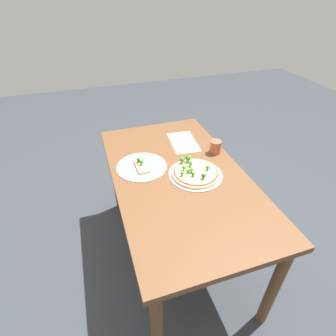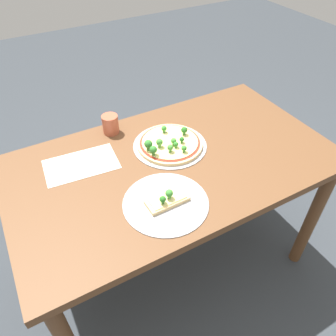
% 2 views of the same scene
% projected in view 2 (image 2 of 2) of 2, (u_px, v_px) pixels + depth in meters
% --- Properties ---
extents(ground_plane, '(8.00, 8.00, 0.00)m').
position_uv_depth(ground_plane, '(172.00, 259.00, 1.87)').
color(ground_plane, '#33383D').
extents(dining_table, '(1.36, 0.78, 0.75)m').
position_uv_depth(dining_table, '(173.00, 177.00, 1.44)').
color(dining_table, brown).
rests_on(dining_table, ground_plane).
extents(pizza_tray_whole, '(0.32, 0.32, 0.07)m').
position_uv_depth(pizza_tray_whole, '(169.00, 144.00, 1.43)').
color(pizza_tray_whole, '#A3A3A8').
rests_on(pizza_tray_whole, dining_table).
extents(pizza_tray_slice, '(0.31, 0.31, 0.06)m').
position_uv_depth(pizza_tray_slice, '(166.00, 201.00, 1.19)').
color(pizza_tray_slice, '#A3A3A8').
rests_on(pizza_tray_slice, dining_table).
extents(drinking_cup, '(0.07, 0.07, 0.09)m').
position_uv_depth(drinking_cup, '(110.00, 124.00, 1.49)').
color(drinking_cup, '#AD5138').
rests_on(drinking_cup, dining_table).
extents(paper_menu, '(0.31, 0.20, 0.00)m').
position_uv_depth(paper_menu, '(81.00, 164.00, 1.35)').
color(paper_menu, silver).
rests_on(paper_menu, dining_table).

